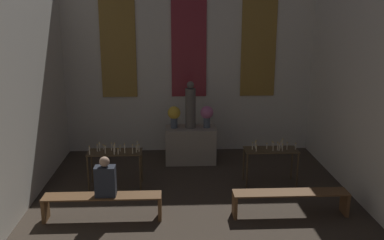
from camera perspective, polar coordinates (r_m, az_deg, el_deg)
The scene contains 10 objects.
wall_back at distance 11.07m, azimuth -0.43°, elevation 7.60°, with size 6.59×0.16×4.59m.
altar at distance 10.50m, azimuth -0.20°, elevation -3.32°, with size 1.22×0.67×0.87m.
statue at distance 10.25m, azimuth -0.20°, elevation 1.82°, with size 0.25×0.25×1.14m.
flower_vase_left at distance 10.28m, azimuth -2.41°, elevation 0.72°, with size 0.31×0.31×0.53m.
flower_vase_right at distance 10.32m, azimuth 2.00°, elevation 0.77°, with size 0.31×0.31×0.53m.
candle_rack_left at distance 9.10m, azimuth -10.22°, elevation -4.76°, with size 1.12×0.49×0.98m.
candle_rack_right at distance 9.26m, azimuth 10.45°, elevation -4.45°, with size 1.12×0.49×0.98m.
pew_back_left at distance 7.90m, azimuth -11.83°, elevation -10.61°, with size 2.09×0.36×0.45m.
pew_back_right at distance 8.07m, azimuth 12.99°, elevation -10.09°, with size 2.09×0.36×0.45m.
person_seated at distance 7.72m, azimuth -11.49°, elevation -7.72°, with size 0.36×0.24×0.72m.
Camera 1 is at (-0.42, 0.78, 3.63)m, focal length 40.00 mm.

